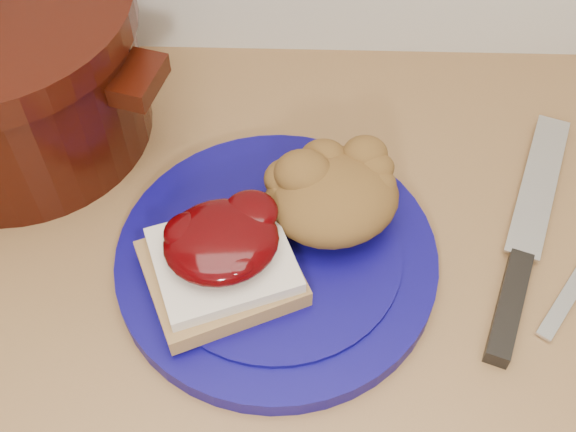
{
  "coord_description": "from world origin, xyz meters",
  "views": [
    {
      "loc": [
        -0.01,
        1.12,
        1.47
      ],
      "look_at": [
        -0.02,
        1.51,
        0.95
      ],
      "focal_mm": 45.0,
      "sensor_mm": 36.0,
      "label": 1
    }
  ],
  "objects_px": {
    "pepper_grinder": "(42,65)",
    "chef_knife": "(518,270)",
    "plate": "(277,259)",
    "dutch_oven": "(3,69)"
  },
  "relations": [
    {
      "from": "plate",
      "to": "dutch_oven",
      "type": "height_order",
      "value": "dutch_oven"
    },
    {
      "from": "chef_knife",
      "to": "pepper_grinder",
      "type": "xyz_separation_m",
      "value": [
        -0.48,
        0.2,
        0.06
      ]
    },
    {
      "from": "dutch_oven",
      "to": "pepper_grinder",
      "type": "height_order",
      "value": "dutch_oven"
    },
    {
      "from": "chef_knife",
      "to": "dutch_oven",
      "type": "bearing_deg",
      "value": 90.77
    },
    {
      "from": "chef_knife",
      "to": "dutch_oven",
      "type": "height_order",
      "value": "dutch_oven"
    },
    {
      "from": "chef_knife",
      "to": "dutch_oven",
      "type": "xyz_separation_m",
      "value": [
        -0.5,
        0.18,
        0.08
      ]
    },
    {
      "from": "plate",
      "to": "chef_knife",
      "type": "distance_m",
      "value": 0.22
    },
    {
      "from": "chef_knife",
      "to": "pepper_grinder",
      "type": "relative_size",
      "value": 2.25
    },
    {
      "from": "dutch_oven",
      "to": "plate",
      "type": "bearing_deg",
      "value": -31.26
    },
    {
      "from": "pepper_grinder",
      "to": "chef_knife",
      "type": "bearing_deg",
      "value": -22.95
    }
  ]
}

